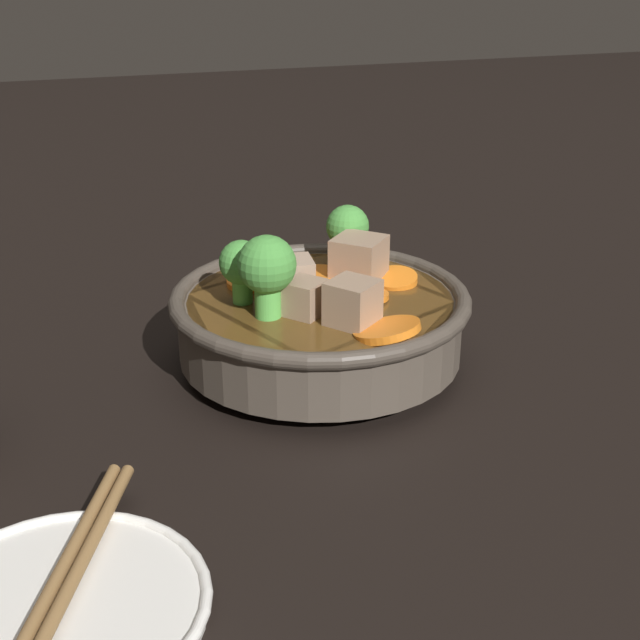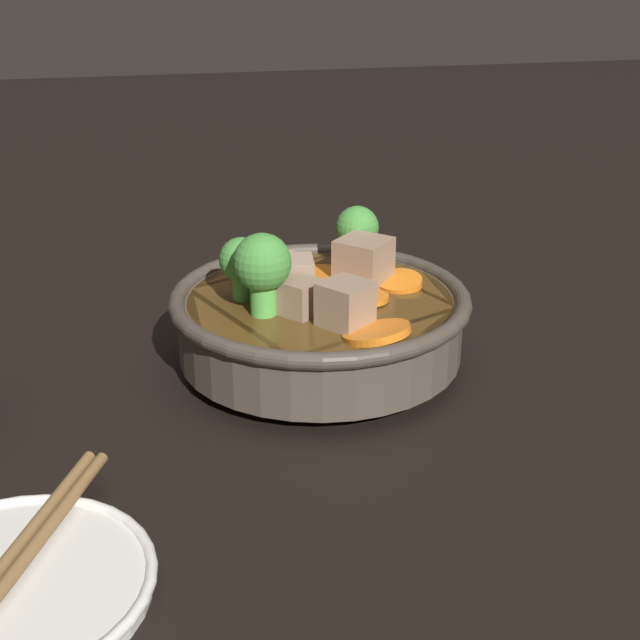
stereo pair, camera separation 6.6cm
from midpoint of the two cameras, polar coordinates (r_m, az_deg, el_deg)
name	(u,v)px [view 1 (the left image)]	position (r m, az deg, el deg)	size (l,w,h in m)	color
ground_plane	(320,364)	(0.68, -2.80, -2.91)	(3.00, 3.00, 0.00)	black
stirfry_bowl	(319,315)	(0.66, -2.94, 0.28)	(0.22, 0.22, 0.11)	#51473D
side_saucer	(60,610)	(0.47, -20.42, -17.14)	(0.15, 0.15, 0.01)	white
chopsticks_pair	(57,594)	(0.46, -20.59, -16.24)	(0.10, 0.20, 0.01)	olive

